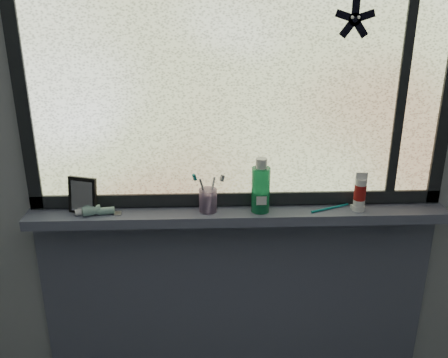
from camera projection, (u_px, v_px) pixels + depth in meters
wall_back at (237, 147)px, 1.91m from camera, size 3.00×0.01×2.50m
windowsill at (238, 215)px, 1.93m from camera, size 1.62×0.14×0.04m
sill_apron at (236, 315)px, 2.17m from camera, size 1.62×0.02×0.98m
window_pane at (239, 75)px, 1.79m from camera, size 1.50×0.01×1.00m
frame_bottom at (237, 198)px, 1.96m from camera, size 1.60×0.03×0.05m
frame_left at (19, 76)px, 1.75m from camera, size 0.05×0.03×1.10m
frame_mullion at (404, 74)px, 1.80m from camera, size 0.03×0.03×1.00m
starfish_sticker at (355, 19)px, 1.72m from camera, size 0.15×0.02×0.15m
vanity_mirror at (83, 195)px, 1.88m from camera, size 0.12×0.09×0.14m
toothpaste_tube at (97, 210)px, 1.88m from camera, size 0.21×0.10×0.04m
toothbrush_cup at (208, 200)px, 1.90m from camera, size 0.09×0.09×0.09m
toothbrush_lying at (330, 207)px, 1.93m from camera, size 0.20×0.10×0.01m
mouthwash_bottle at (261, 185)px, 1.88m from camera, size 0.09×0.09×0.18m
cream_tube at (360, 190)px, 1.89m from camera, size 0.05×0.05×0.11m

